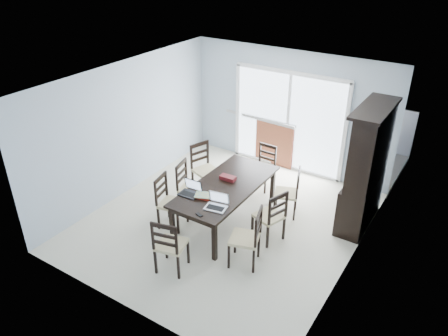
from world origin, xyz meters
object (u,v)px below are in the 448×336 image
at_px(chair_left_near, 167,196).
at_px(chair_right_mid, 273,212).
at_px(chair_right_far, 292,188).
at_px(laptop_silver, 216,205).
at_px(china_hutch, 366,170).
at_px(laptop_dark, 189,192).
at_px(dining_table, 226,189).
at_px(cell_phone, 199,215).
at_px(game_box, 228,178).
at_px(chair_end_far, 265,162).
at_px(hot_tub, 274,125).
at_px(chair_end_near, 168,241).
at_px(chair_right_near, 251,232).
at_px(chair_left_mid, 187,181).
at_px(chair_left_far, 203,163).

xyz_separation_m(chair_left_near, chair_right_mid, (1.77, 0.56, -0.00)).
xyz_separation_m(chair_right_far, laptop_silver, (-0.63, -1.52, 0.24)).
distance_m(china_hutch, laptop_dark, 3.02).
bearing_deg(dining_table, laptop_silver, -70.37).
relative_size(dining_table, cell_phone, 18.05).
bearing_deg(chair_right_mid, game_box, 95.48).
xyz_separation_m(chair_left_near, laptop_silver, (1.06, -0.07, 0.22)).
xyz_separation_m(chair_end_far, hot_tub, (-0.74, 1.85, -0.03)).
xyz_separation_m(chair_left_near, chair_end_near, (0.81, -0.97, -0.00)).
bearing_deg(chair_right_near, game_box, 29.79).
xyz_separation_m(chair_right_far, game_box, (-0.96, -0.64, 0.22)).
relative_size(china_hutch, chair_left_mid, 1.97).
relative_size(dining_table, chair_left_mid, 1.97).
height_order(chair_left_far, game_box, chair_left_far).
relative_size(chair_left_mid, chair_end_far, 1.07).
relative_size(chair_right_mid, laptop_silver, 2.93).
xyz_separation_m(chair_left_near, hot_tub, (0.06, 3.98, -0.07)).
xyz_separation_m(china_hutch, chair_right_near, (-1.08, -2.03, -0.47)).
distance_m(chair_right_far, cell_phone, 1.97).
relative_size(chair_right_near, chair_right_far, 1.06).
distance_m(chair_left_near, cell_phone, 1.03).
bearing_deg(chair_right_mid, chair_right_far, 24.39).
height_order(chair_right_far, laptop_dark, chair_right_far).
relative_size(chair_right_far, laptop_silver, 2.85).
relative_size(chair_end_near, cell_phone, 9.12).
bearing_deg(laptop_dark, chair_end_far, 78.19).
bearing_deg(chair_end_near, chair_left_far, 99.06).
bearing_deg(cell_phone, chair_right_far, 85.47).
distance_m(dining_table, laptop_silver, 0.76).
bearing_deg(china_hutch, chair_right_far, -159.04).
relative_size(china_hutch, chair_end_near, 1.98).
distance_m(chair_left_far, chair_right_mid, 2.08).
bearing_deg(laptop_silver, hot_tub, 93.91).
xyz_separation_m(cell_phone, game_box, (-0.21, 1.18, 0.03)).
relative_size(chair_right_mid, chair_end_far, 1.07).
relative_size(chair_right_far, chair_end_far, 1.04).
distance_m(laptop_dark, game_box, 0.83).
distance_m(dining_table, chair_left_near, 1.03).
height_order(chair_left_far, chair_right_far, chair_left_far).
relative_size(game_box, hot_tub, 0.13).
relative_size(chair_left_far, chair_end_far, 1.12).
distance_m(chair_right_mid, laptop_dark, 1.43).
distance_m(chair_left_mid, laptop_dark, 0.76).
bearing_deg(chair_left_near, chair_right_near, 74.11).
bearing_deg(chair_left_near, game_box, 126.76).
bearing_deg(game_box, chair_right_far, 33.61).
xyz_separation_m(china_hutch, chair_left_mid, (-2.84, -1.29, -0.48)).
distance_m(laptop_silver, hot_tub, 4.18).
bearing_deg(game_box, chair_left_mid, -163.40).
distance_m(laptop_dark, laptop_silver, 0.61).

